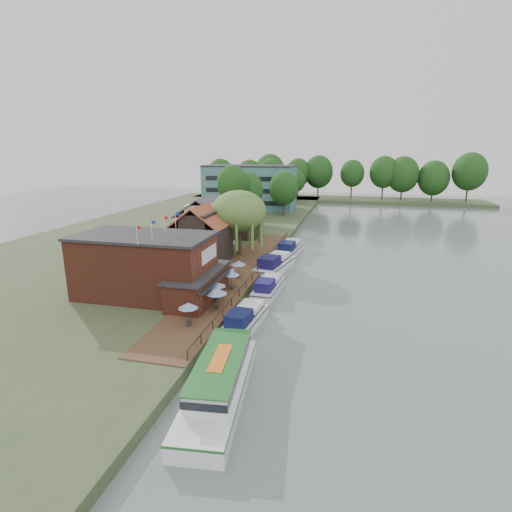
% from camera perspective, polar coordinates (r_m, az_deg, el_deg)
% --- Properties ---
extents(ground, '(260.00, 260.00, 0.00)m').
position_cam_1_polar(ground, '(44.85, 3.82, -8.06)').
color(ground, '#4F5C5A').
rests_on(ground, ground).
extents(land_bank, '(50.00, 140.00, 1.00)m').
position_cam_1_polar(land_bank, '(85.93, -11.98, 3.24)').
color(land_bank, '#384728').
rests_on(land_bank, ground).
extents(quay_deck, '(6.00, 50.00, 0.10)m').
position_cam_1_polar(quay_deck, '(55.36, -2.51, -2.34)').
color(quay_deck, '#47301E').
rests_on(quay_deck, land_bank).
extents(quay_rail, '(0.20, 49.00, 1.00)m').
position_cam_1_polar(quay_rail, '(55.02, 0.34, -1.95)').
color(quay_rail, black).
rests_on(quay_rail, land_bank).
extents(pub, '(20.00, 11.00, 7.30)m').
position_cam_1_polar(pub, '(46.69, -13.47, -1.45)').
color(pub, maroon).
rests_on(pub, land_bank).
extents(hotel_block, '(25.40, 12.40, 12.30)m').
position_cam_1_polar(hotel_block, '(114.88, -0.85, 9.82)').
color(hotel_block, '#38666B').
rests_on(hotel_block, land_bank).
extents(cottage_a, '(8.60, 7.60, 8.50)m').
position_cam_1_polar(cottage_a, '(60.20, -7.90, 3.08)').
color(cottage_a, black).
rests_on(cottage_a, land_bank).
extents(cottage_b, '(9.60, 8.60, 8.50)m').
position_cam_1_polar(cottage_b, '(70.41, -7.19, 4.84)').
color(cottage_b, beige).
rests_on(cottage_b, land_bank).
extents(cottage_c, '(7.60, 7.60, 8.50)m').
position_cam_1_polar(cottage_c, '(77.59, -2.05, 5.88)').
color(cottage_c, black).
rests_on(cottage_c, land_bank).
extents(willow, '(8.60, 8.60, 10.43)m').
position_cam_1_polar(willow, '(63.21, -2.45, 4.67)').
color(willow, '#476B2D').
rests_on(willow, land_bank).
extents(umbrella_0, '(1.96, 1.96, 2.38)m').
position_cam_1_polar(umbrella_0, '(39.06, -9.61, -8.22)').
color(umbrella_0, navy).
rests_on(umbrella_0, quay_deck).
extents(umbrella_1, '(2.40, 2.40, 2.38)m').
position_cam_1_polar(umbrella_1, '(42.36, -5.72, -6.19)').
color(umbrella_1, '#1A3E92').
rests_on(umbrella_1, quay_deck).
extents(umbrella_2, '(2.42, 2.42, 2.38)m').
position_cam_1_polar(umbrella_2, '(44.53, -5.87, -5.12)').
color(umbrella_2, '#1C419B').
rests_on(umbrella_2, quay_deck).
extents(umbrella_3, '(2.06, 2.06, 2.38)m').
position_cam_1_polar(umbrella_3, '(48.21, -3.56, -3.47)').
color(umbrella_3, navy).
rests_on(umbrella_3, quay_deck).
extents(umbrella_4, '(2.14, 2.14, 2.38)m').
position_cam_1_polar(umbrella_4, '(50.18, -4.28, -2.74)').
color(umbrella_4, navy).
rests_on(umbrella_4, quay_deck).
extents(umbrella_5, '(1.96, 1.96, 2.38)m').
position_cam_1_polar(umbrella_5, '(52.38, -2.50, -1.94)').
color(umbrella_5, navy).
rests_on(umbrella_5, quay_deck).
extents(cruiser_0, '(3.85, 9.61, 2.25)m').
position_cam_1_polar(cruiser_0, '(41.04, -1.57, -8.59)').
color(cruiser_0, silver).
rests_on(cruiser_0, ground).
extents(cruiser_1, '(3.38, 9.30, 2.19)m').
position_cam_1_polar(cruiser_1, '(50.24, 1.79, -4.11)').
color(cruiser_1, silver).
rests_on(cruiser_1, ground).
extents(cruiser_2, '(5.40, 11.33, 2.68)m').
position_cam_1_polar(cruiser_2, '(59.20, 2.66, -0.90)').
color(cruiser_2, white).
rests_on(cruiser_2, ground).
extents(cruiser_3, '(4.38, 10.68, 2.54)m').
position_cam_1_polar(cruiser_3, '(69.01, 4.85, 1.32)').
color(cruiser_3, silver).
rests_on(cruiser_3, ground).
extents(tour_boat, '(5.28, 13.91, 2.96)m').
position_cam_1_polar(tour_boat, '(30.18, -5.36, -17.24)').
color(tour_boat, silver).
rests_on(tour_boat, ground).
extents(swan, '(0.44, 0.44, 0.44)m').
position_cam_1_polar(swan, '(33.79, -2.83, -15.87)').
color(swan, white).
rests_on(swan, ground).
extents(bank_tree_0, '(6.72, 6.72, 13.33)m').
position_cam_1_polar(bank_tree_0, '(87.97, -3.37, 8.54)').
color(bank_tree_0, '#143811').
rests_on(bank_tree_0, land_bank).
extents(bank_tree_1, '(7.57, 7.57, 11.77)m').
position_cam_1_polar(bank_tree_1, '(92.52, -1.34, 8.40)').
color(bank_tree_1, '#143811').
rests_on(bank_tree_1, land_bank).
extents(bank_tree_2, '(7.38, 7.38, 11.40)m').
position_cam_1_polar(bank_tree_2, '(101.49, 3.99, 8.85)').
color(bank_tree_2, '#143811').
rests_on(bank_tree_2, land_bank).
extents(bank_tree_3, '(6.92, 6.92, 14.00)m').
position_cam_1_polar(bank_tree_3, '(122.61, 2.10, 10.54)').
color(bank_tree_3, '#143811').
rests_on(bank_tree_3, land_bank).
extents(bank_tree_4, '(6.15, 6.15, 10.32)m').
position_cam_1_polar(bank_tree_4, '(129.57, 5.68, 9.90)').
color(bank_tree_4, '#143811').
rests_on(bank_tree_4, land_bank).
extents(bank_tree_5, '(6.53, 6.53, 11.21)m').
position_cam_1_polar(bank_tree_5, '(135.67, 2.85, 10.37)').
color(bank_tree_5, '#143811').
rests_on(bank_tree_5, land_bank).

